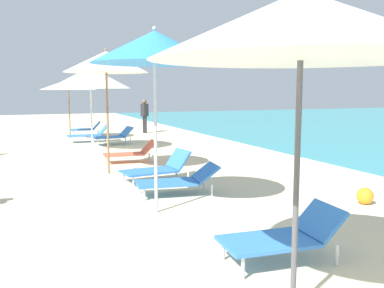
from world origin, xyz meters
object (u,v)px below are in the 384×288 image
(lounger_fifth_inland, at_px, (158,168))
(beach_ball, at_px, (365,196))
(lounger_third_shoreside, at_px, (283,236))
(umbrella_third, at_px, (301,26))
(umbrella_farthest, at_px, (68,85))
(umbrella_fourth, at_px, (155,47))
(lounger_fourth_shoreside, at_px, (178,180))
(lounger_farthest_shoreside, at_px, (87,128))
(umbrella_sixth, at_px, (90,78))
(umbrella_fifth, at_px, (106,62))
(lounger_fifth_shoreside, at_px, (131,152))
(person_walking_mid, at_px, (145,113))
(lounger_farthest_inland, at_px, (90,134))
(lounger_sixth_shoreside, at_px, (113,136))

(lounger_fifth_inland, bearing_deg, beach_ball, 124.83)
(lounger_third_shoreside, bearing_deg, umbrella_third, 64.94)
(lounger_fifth_inland, bearing_deg, umbrella_farthest, -89.93)
(umbrella_third, xyz_separation_m, umbrella_fourth, (-0.20, 3.33, 0.13))
(lounger_fourth_shoreside, height_order, lounger_fifth_inland, lounger_fifth_inland)
(lounger_third_shoreside, relative_size, umbrella_fourth, 0.48)
(lounger_farthest_shoreside, bearing_deg, umbrella_farthest, 65.18)
(umbrella_sixth, bearing_deg, lounger_fourth_shoreside, -85.18)
(umbrella_fourth, relative_size, umbrella_sixth, 1.06)
(lounger_fourth_shoreside, bearing_deg, umbrella_third, 90.88)
(umbrella_third, relative_size, lounger_fourth_shoreside, 1.76)
(lounger_fourth_shoreside, distance_m, umbrella_farthest, 10.03)
(umbrella_fifth, relative_size, lounger_farthest_shoreside, 2.18)
(umbrella_fifth, relative_size, lounger_fifth_inland, 1.94)
(lounger_fifth_shoreside, height_order, person_walking_mid, person_walking_mid)
(umbrella_third, height_order, umbrella_fifth, umbrella_fifth)
(lounger_fifth_inland, height_order, person_walking_mid, person_walking_mid)
(umbrella_third, relative_size, beach_ball, 9.78)
(umbrella_fourth, bearing_deg, umbrella_fifth, 91.33)
(umbrella_farthest, relative_size, beach_ball, 8.45)
(lounger_third_shoreside, distance_m, umbrella_fourth, 3.37)
(person_walking_mid, relative_size, beach_ball, 5.41)
(umbrella_fifth, distance_m, umbrella_sixth, 4.00)
(beach_ball, bearing_deg, person_walking_mid, 90.64)
(lounger_third_shoreside, height_order, lounger_fourth_shoreside, lounger_third_shoreside)
(umbrella_third, xyz_separation_m, lounger_farthest_inland, (0.23, 13.03, -2.12))
(lounger_fifth_inland, bearing_deg, lounger_third_shoreside, 84.00)
(lounger_fourth_shoreside, xyz_separation_m, lounger_fifth_inland, (0.01, 1.30, 0.00))
(umbrella_fifth, distance_m, person_walking_mid, 9.54)
(lounger_third_shoreside, height_order, person_walking_mid, person_walking_mid)
(umbrella_third, distance_m, lounger_fifth_shoreside, 8.36)
(lounger_fourth_shoreside, height_order, lounger_farthest_inland, lounger_farthest_inland)
(umbrella_third, distance_m, umbrella_fourth, 3.34)
(lounger_fifth_inland, height_order, lounger_sixth_shoreside, lounger_fifth_inland)
(umbrella_farthest, height_order, beach_ball, umbrella_farthest)
(umbrella_third, bearing_deg, lounger_sixth_shoreside, 85.67)
(lounger_fourth_shoreside, bearing_deg, umbrella_sixth, -77.35)
(lounger_farthest_inland, bearing_deg, beach_ball, 109.01)
(lounger_farthest_shoreside, height_order, person_walking_mid, person_walking_mid)
(umbrella_third, height_order, lounger_fourth_shoreside, umbrella_third)
(lounger_fifth_inland, bearing_deg, umbrella_sixth, -89.73)
(lounger_fourth_shoreside, distance_m, lounger_fifth_shoreside, 3.79)
(umbrella_sixth, bearing_deg, lounger_farthest_shoreside, 83.93)
(umbrella_third, height_order, lounger_fifth_shoreside, umbrella_third)
(lounger_third_shoreside, distance_m, person_walking_mid, 14.86)
(umbrella_fifth, distance_m, lounger_fifth_inland, 2.69)
(lounger_fifth_shoreside, bearing_deg, umbrella_third, 90.00)
(umbrella_fifth, relative_size, lounger_fifth_shoreside, 2.03)
(umbrella_fourth, xyz_separation_m, beach_ball, (3.42, -0.87, -2.42))
(lounger_third_shoreside, xyz_separation_m, lounger_fifth_inland, (0.01, 4.65, -0.03))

